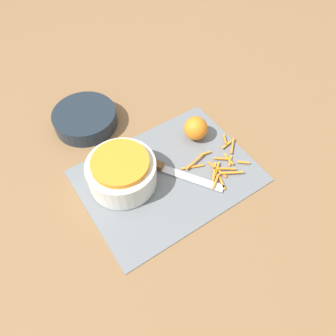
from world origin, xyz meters
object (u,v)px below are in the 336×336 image
bowl_speckled (122,172)px  bowl_dark (85,119)px  knife (159,166)px  orange_left (196,128)px

bowl_speckled → bowl_dark: 0.24m
bowl_speckled → bowl_dark: size_ratio=0.95×
bowl_dark → knife: size_ratio=0.80×
bowl_speckled → bowl_dark: (0.01, 0.24, -0.02)m
bowl_speckled → orange_left: 0.25m
bowl_dark → knife: (0.09, -0.26, -0.01)m
bowl_speckled → orange_left: (0.25, 0.02, -0.01)m
bowl_speckled → knife: bearing=-8.2°
bowl_dark → knife: 0.27m
bowl_dark → orange_left: (0.24, -0.22, 0.02)m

